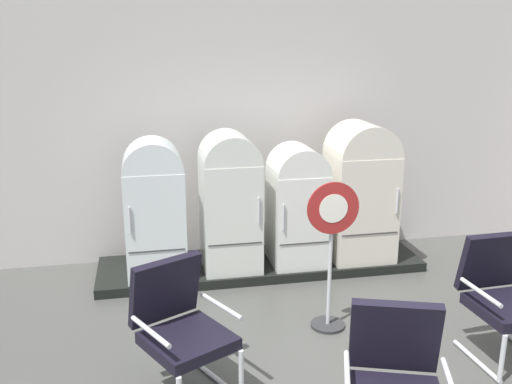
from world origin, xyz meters
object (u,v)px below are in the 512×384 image
refrigerator_2 (297,202)px  sign_stand (331,257)px  armchair_left (180,323)px  refrigerator_0 (154,205)px  armchair_right (503,292)px  refrigerator_1 (230,197)px  refrigerator_3 (360,188)px  armchair_center (396,382)px

refrigerator_2 → sign_stand: (-0.06, -1.36, -0.12)m
armchair_left → refrigerator_0: bearing=93.3°
refrigerator_2 → refrigerator_0: bearing=-179.1°
refrigerator_2 → armchair_right: size_ratio=1.33×
refrigerator_1 → refrigerator_2: refrigerator_1 is taller
armchair_right → refrigerator_0: bearing=144.1°
refrigerator_0 → refrigerator_3: (2.35, 0.05, 0.05)m
refrigerator_3 → armchair_right: size_ratio=1.55×
refrigerator_3 → refrigerator_1: bearing=-179.8°
armchair_right → sign_stand: (-1.29, 0.70, 0.14)m
armchair_right → refrigerator_2: bearing=120.7°
refrigerator_1 → refrigerator_3: refrigerator_3 is taller
refrigerator_3 → armchair_left: (-2.24, -2.09, -0.38)m
refrigerator_3 → sign_stand: (-0.82, -1.39, -0.24)m
refrigerator_1 → sign_stand: size_ratio=1.09×
armchair_left → armchair_right: size_ratio=1.00×
refrigerator_3 → sign_stand: bearing=-120.5°
armchair_center → armchair_right: bearing=35.0°
sign_stand → refrigerator_0: bearing=138.9°
refrigerator_2 → armchair_center: 3.09m
refrigerator_2 → armchair_left: 2.55m
refrigerator_1 → refrigerator_3: size_ratio=0.96×
refrigerator_3 → sign_stand: 1.64m
refrigerator_0 → refrigerator_2: refrigerator_0 is taller
refrigerator_3 → sign_stand: refrigerator_3 is taller
armchair_center → sign_stand: (0.15, 1.71, 0.14)m
refrigerator_0 → refrigerator_2: 1.59m
refrigerator_0 → armchair_center: refrigerator_0 is taller
armchair_left → refrigerator_3: bearing=43.1°
refrigerator_1 → armchair_right: refrigerator_1 is taller
refrigerator_2 → armchair_center: bearing=-93.9°
armchair_center → refrigerator_3: bearing=72.6°
sign_stand → armchair_center: bearing=-95.0°
refrigerator_0 → refrigerator_3: refrigerator_3 is taller
refrigerator_0 → refrigerator_3: size_ratio=0.94×
refrigerator_1 → sign_stand: bearing=-63.0°
refrigerator_0 → armchair_right: 3.50m
refrigerator_2 → armchair_right: bearing=-59.3°
refrigerator_3 → armchair_right: 2.18m
refrigerator_0 → refrigerator_2: size_ratio=1.09×
refrigerator_3 → armchair_left: 3.09m
armchair_right → refrigerator_1: bearing=133.6°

